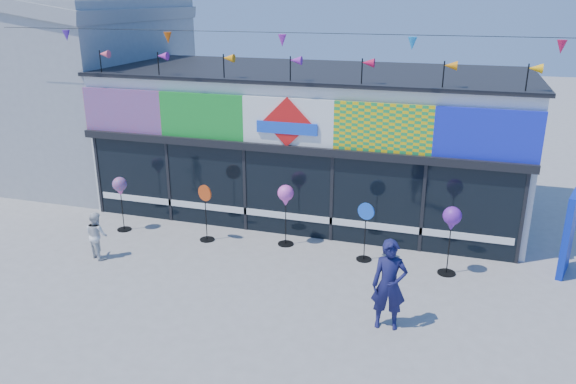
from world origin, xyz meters
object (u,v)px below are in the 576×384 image
at_px(adult_man, 389,285).
at_px(spinner_1, 206,211).
at_px(spinner_2, 286,197).
at_px(spinner_4, 452,221).
at_px(spinner_0, 120,188).
at_px(spinner_3, 365,230).
at_px(blue_sign, 569,234).
at_px(child, 97,235).

bearing_deg(adult_man, spinner_1, 144.30).
bearing_deg(adult_man, spinner_2, 126.97).
distance_m(spinner_2, spinner_4, 4.08).
bearing_deg(spinner_0, spinner_3, 1.04).
xyz_separation_m(spinner_0, spinner_2, (4.55, 0.41, 0.08)).
bearing_deg(spinner_1, spinner_4, -0.81).
bearing_deg(spinner_3, adult_man, -71.39).
bearing_deg(spinner_2, spinner_4, -6.19).
xyz_separation_m(blue_sign, adult_man, (-3.60, -3.49, -0.08)).
height_order(spinner_1, spinner_2, spinner_2).
bearing_deg(spinner_4, spinner_0, 179.80).
distance_m(spinner_2, child, 4.73).
height_order(blue_sign, spinner_0, blue_sign).
relative_size(spinner_0, spinner_3, 1.03).
bearing_deg(adult_man, spinner_3, 100.97).
distance_m(spinner_4, child, 8.44).
bearing_deg(spinner_1, spinner_2, 9.69).
xyz_separation_m(spinner_3, spinner_4, (1.96, -0.15, 0.54)).
height_order(spinner_4, child, spinner_4).
xyz_separation_m(spinner_0, spinner_3, (6.65, 0.12, -0.44)).
relative_size(spinner_2, spinner_3, 1.10).
relative_size(spinner_3, adult_man, 0.81).
xyz_separation_m(spinner_0, spinner_4, (8.61, -0.03, 0.10)).
relative_size(spinner_4, adult_man, 0.91).
height_order(spinner_0, child, spinner_0).
relative_size(spinner_1, spinner_3, 1.04).
bearing_deg(spinner_2, adult_man, -45.39).
distance_m(spinner_2, adult_man, 4.34).
bearing_deg(child, spinner_1, -115.96).
distance_m(spinner_1, spinner_4, 6.15).
distance_m(spinner_0, adult_man, 8.04).
xyz_separation_m(blue_sign, spinner_1, (-8.71, -0.77, -0.18)).
distance_m(spinner_3, spinner_4, 2.04).
relative_size(spinner_0, spinner_2, 0.94).
distance_m(spinner_0, spinner_1, 2.51).
bearing_deg(adult_man, blue_sign, 36.48).
relative_size(spinner_2, child, 1.37).
relative_size(adult_man, child, 1.54).
xyz_separation_m(blue_sign, spinner_4, (-2.58, -0.86, 0.34)).
bearing_deg(adult_man, child, 164.52).
distance_m(spinner_1, spinner_2, 2.16).
bearing_deg(spinner_3, spinner_1, -179.12).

